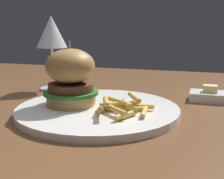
{
  "coord_description": "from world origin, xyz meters",
  "views": [
    {
      "loc": [
        0.2,
        -0.67,
        0.92
      ],
      "look_at": [
        0.03,
        -0.09,
        0.78
      ],
      "focal_mm": 50.0,
      "sensor_mm": 36.0,
      "label": 1
    }
  ],
  "objects": [
    {
      "name": "fries_pile",
      "position": [
        0.06,
        -0.14,
        0.77
      ],
      "size": [
        0.1,
        0.11,
        0.03
      ],
      "color": "#EABC5B",
      "rests_on": "main_plate"
    },
    {
      "name": "dining_table",
      "position": [
        0.0,
        0.0,
        0.66
      ],
      "size": [
        1.49,
        0.95,
        0.74
      ],
      "color": "brown",
      "rests_on": "ground"
    },
    {
      "name": "main_plate",
      "position": [
        0.01,
        -0.12,
        0.75
      ],
      "size": [
        0.32,
        0.32,
        0.01
      ],
      "primitive_type": "cylinder",
      "color": "white",
      "rests_on": "dining_table"
    },
    {
      "name": "burger_sandwich",
      "position": [
        -0.05,
        -0.12,
        0.81
      ],
      "size": [
        0.11,
        0.11,
        0.13
      ],
      "color": "tan",
      "rests_on": "main_plate"
    },
    {
      "name": "butter_dish",
      "position": [
        0.22,
        0.06,
        0.75
      ],
      "size": [
        0.09,
        0.06,
        0.04
      ],
      "color": "white",
      "rests_on": "dining_table"
    },
    {
      "name": "wine_glass",
      "position": [
        -0.18,
        0.07,
        0.89
      ],
      "size": [
        0.08,
        0.08,
        0.19
      ],
      "color": "silver",
      "rests_on": "dining_table"
    }
  ]
}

